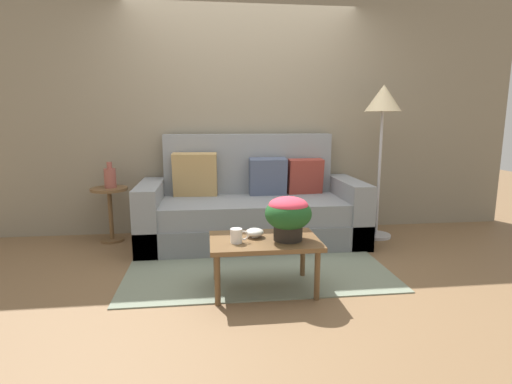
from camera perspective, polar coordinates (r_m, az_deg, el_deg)
The scene contains 11 objects.
ground_plane at distance 3.70m, azimuth -0.13°, elevation -9.98°, with size 14.00×14.00×0.00m, color brown.
wall_back at distance 4.63m, azimuth -1.91°, elevation 12.03°, with size 6.40×0.12×2.84m, color gray.
area_rug at distance 3.80m, azimuth -0.33°, elevation -9.34°, with size 2.22×1.80×0.01m, color gray.
couch at distance 4.26m, azimuth -0.65°, elevation -2.44°, with size 2.29×0.93×1.12m.
coffee_table at distance 3.03m, azimuth 1.11°, elevation -7.50°, with size 0.81×0.54×0.40m.
side_table at distance 4.49m, azimuth -20.00°, elevation -1.67°, with size 0.38×0.38×0.58m.
floor_lamp at distance 4.48m, azimuth 17.54°, elevation 10.99°, with size 0.38×0.38×1.63m.
potted_plant at distance 2.95m, azimuth 4.59°, elevation -3.12°, with size 0.34×0.34×0.32m.
coffee_mug at distance 2.92m, azimuth -2.74°, elevation -6.21°, with size 0.13×0.09×0.10m.
snack_bowl at distance 3.05m, azimuth -0.17°, elevation -5.75°, with size 0.14×0.14×0.07m.
table_vase at distance 4.44m, azimuth -19.99°, elevation 1.98°, with size 0.12×0.12×0.27m.
Camera 1 is at (-0.41, -3.44, 1.29)m, focal length 28.20 mm.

